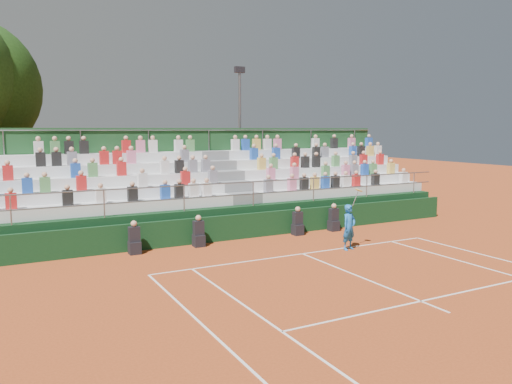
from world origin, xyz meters
TOP-DOWN VIEW (x-y plane):
  - ground at (0.00, 0.00)m, footprint 90.00×90.00m
  - courtside_wall at (0.00, 3.20)m, footprint 20.00×0.15m
  - line_officials at (-0.77, 2.75)m, footprint 8.99×0.40m
  - grandstand at (0.01, 6.44)m, footprint 20.00×5.20m
  - tennis_player at (1.83, -0.25)m, footprint 0.87×0.52m
  - floodlight_mast at (3.50, 12.17)m, footprint 0.60×0.25m

SIDE VIEW (x-z plane):
  - ground at x=0.00m, z-range 0.00..0.00m
  - line_officials at x=-0.77m, z-range -0.12..1.07m
  - courtside_wall at x=0.00m, z-range 0.00..1.00m
  - tennis_player at x=1.83m, z-range -0.28..1.94m
  - grandstand at x=0.01m, z-range -1.12..3.28m
  - floodlight_mast at x=3.50m, z-range 0.67..8.60m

